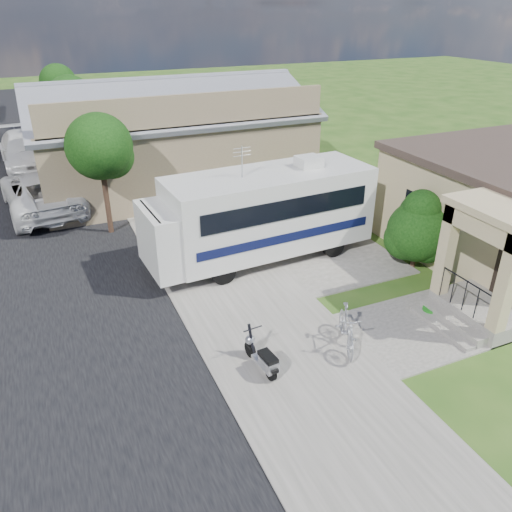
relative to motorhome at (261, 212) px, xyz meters
name	(u,v)px	position (x,y,z in m)	size (l,w,h in m)	color
ground	(310,334)	(-0.65, -4.65, -1.71)	(120.00, 120.00, 0.00)	#224613
street_slab	(8,238)	(-8.15, 5.35, -1.70)	(9.00, 80.00, 0.02)	black
sidewalk_slab	(174,212)	(-1.65, 5.35, -1.68)	(4.00, 80.00, 0.06)	#5E5C55
driveway_slab	(285,254)	(0.85, -0.15, -1.68)	(7.00, 6.00, 0.05)	#5E5C55
walk_slab	(424,327)	(2.35, -5.65, -1.68)	(4.00, 3.00, 0.05)	#5E5C55
warehouse	(169,143)	(-0.65, 9.32, 0.28)	(12.50, 8.40, 5.04)	#7B644C
street_tree_a	(102,149)	(-4.35, 4.40, 1.54)	(2.44, 2.40, 4.58)	black
street_tree_b	(73,101)	(-4.35, 14.40, 1.68)	(2.44, 2.40, 4.73)	black
street_tree_c	(60,84)	(-4.35, 23.40, 1.39)	(2.44, 2.40, 4.42)	black
motorhome	(261,212)	(0.00, 0.00, 0.00)	(7.90, 2.90, 3.98)	beige
shrub	(418,228)	(4.48, -2.61, -0.31)	(2.22, 2.12, 2.73)	black
scooter	(262,357)	(-2.47, -5.53, -1.28)	(0.51, 1.43, 0.94)	black
bicycle	(346,330)	(-0.13, -5.54, -1.16)	(0.51, 1.82, 1.09)	#A6A7AE
pickup_truck	(41,191)	(-6.69, 7.87, -0.85)	(2.84, 6.17, 1.71)	silver
van	(27,150)	(-7.03, 14.96, -0.79)	(2.57, 6.33, 1.84)	silver
garden_hose	(430,312)	(2.93, -5.21, -1.61)	(0.43, 0.43, 0.19)	#167116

